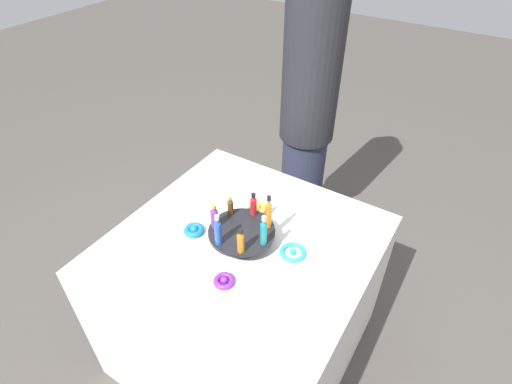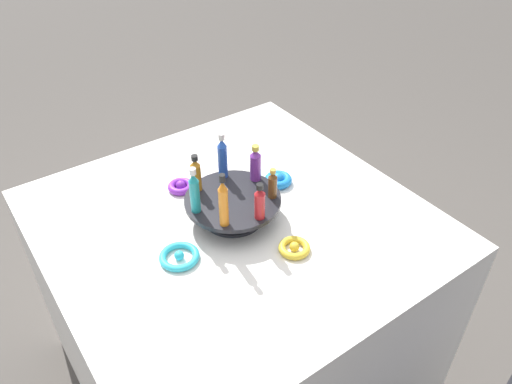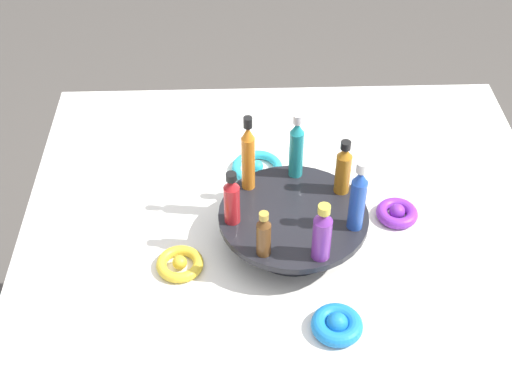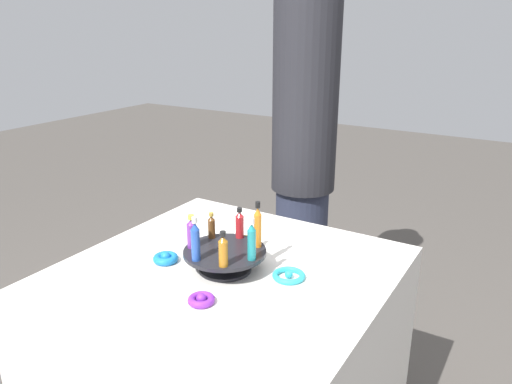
{
  "view_description": "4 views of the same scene",
  "coord_description": "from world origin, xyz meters",
  "px_view_note": "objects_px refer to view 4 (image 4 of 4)",
  "views": [
    {
      "loc": [
        -0.64,
        0.91,
        1.91
      ],
      "look_at": [
        0.03,
        -0.15,
        0.9
      ],
      "focal_mm": 28.0,
      "sensor_mm": 36.0,
      "label": 1
    },
    {
      "loc": [
        -0.56,
        -0.9,
        1.65
      ],
      "look_at": [
        0.02,
        -0.09,
        0.88
      ],
      "focal_mm": 35.0,
      "sensor_mm": 36.0,
      "label": 2
    },
    {
      "loc": [
        0.9,
        -0.1,
        1.67
      ],
      "look_at": [
        0.01,
        -0.07,
        0.88
      ],
      "focal_mm": 50.0,
      "sensor_mm": 36.0,
      "label": 3
    },
    {
      "loc": [
        -0.83,
        1.17,
        1.5
      ],
      "look_at": [
        0.05,
        -0.27,
        0.92
      ],
      "focal_mm": 35.0,
      "sensor_mm": 36.0,
      "label": 4
    }
  ],
  "objects_px": {
    "ribbon_bow_teal": "(289,275)",
    "person_figure": "(304,157)",
    "display_stand": "(225,257)",
    "bottle_blue": "(195,241)",
    "bottle_brown": "(212,226)",
    "bottle_teal": "(252,241)",
    "bottle_orange": "(258,226)",
    "bottle_red": "(240,224)",
    "ribbon_bow_blue": "(166,258)",
    "ribbon_bow_gold": "(244,241)",
    "ribbon_bow_purple": "(201,300)",
    "bottle_amber": "(223,250)",
    "bottle_purple": "(192,232)"
  },
  "relations": [
    {
      "from": "ribbon_bow_gold",
      "to": "person_figure",
      "type": "xyz_separation_m",
      "value": [
        0.11,
        -0.69,
        0.14
      ]
    },
    {
      "from": "ribbon_bow_purple",
      "to": "ribbon_bow_teal",
      "type": "relative_size",
      "value": 0.76
    },
    {
      "from": "ribbon_bow_teal",
      "to": "person_figure",
      "type": "relative_size",
      "value": 0.06
    },
    {
      "from": "bottle_blue",
      "to": "ribbon_bow_purple",
      "type": "xyz_separation_m",
      "value": [
        -0.09,
        0.1,
        -0.12
      ]
    },
    {
      "from": "bottle_teal",
      "to": "bottle_orange",
      "type": "distance_m",
      "value": 0.09
    },
    {
      "from": "bottle_teal",
      "to": "bottle_orange",
      "type": "height_order",
      "value": "bottle_orange"
    },
    {
      "from": "bottle_brown",
      "to": "person_figure",
      "type": "bearing_deg",
      "value": -84.98
    },
    {
      "from": "display_stand",
      "to": "bottle_blue",
      "type": "height_order",
      "value": "bottle_blue"
    },
    {
      "from": "bottle_blue",
      "to": "bottle_purple",
      "type": "bearing_deg",
      "value": -44.4
    },
    {
      "from": "bottle_blue",
      "to": "bottle_red",
      "type": "bearing_deg",
      "value": -95.82
    },
    {
      "from": "bottle_amber",
      "to": "ribbon_bow_blue",
      "type": "distance_m",
      "value": 0.28
    },
    {
      "from": "ribbon_bow_teal",
      "to": "bottle_red",
      "type": "bearing_deg",
      "value": -13.23
    },
    {
      "from": "bottle_teal",
      "to": "person_figure",
      "type": "distance_m",
      "value": 0.94
    },
    {
      "from": "ribbon_bow_purple",
      "to": "ribbon_bow_blue",
      "type": "bearing_deg",
      "value": -29.17
    },
    {
      "from": "bottle_red",
      "to": "ribbon_bow_purple",
      "type": "bearing_deg",
      "value": 102.83
    },
    {
      "from": "display_stand",
      "to": "ribbon_bow_blue",
      "type": "height_order",
      "value": "display_stand"
    },
    {
      "from": "ribbon_bow_gold",
      "to": "ribbon_bow_blue",
      "type": "bearing_deg",
      "value": 60.83
    },
    {
      "from": "bottle_blue",
      "to": "bottle_teal",
      "type": "height_order",
      "value": "bottle_blue"
    },
    {
      "from": "bottle_teal",
      "to": "ribbon_bow_blue",
      "type": "xyz_separation_m",
      "value": [
        0.31,
        0.05,
        -0.12
      ]
    },
    {
      "from": "bottle_brown",
      "to": "person_figure",
      "type": "relative_size",
      "value": 0.05
    },
    {
      "from": "ribbon_bow_teal",
      "to": "bottle_orange",
      "type": "bearing_deg",
      "value": -9.2
    },
    {
      "from": "bottle_brown",
      "to": "ribbon_bow_gold",
      "type": "height_order",
      "value": "bottle_brown"
    },
    {
      "from": "bottle_red",
      "to": "ribbon_bow_gold",
      "type": "distance_m",
      "value": 0.15
    },
    {
      "from": "bottle_purple",
      "to": "ribbon_bow_purple",
      "type": "xyz_separation_m",
      "value": [
        -0.16,
        0.16,
        -0.11
      ]
    },
    {
      "from": "bottle_teal",
      "to": "ribbon_bow_blue",
      "type": "height_order",
      "value": "bottle_teal"
    },
    {
      "from": "bottle_brown",
      "to": "ribbon_bow_gold",
      "type": "xyz_separation_m",
      "value": [
        -0.03,
        -0.14,
        -0.1
      ]
    },
    {
      "from": "bottle_purple",
      "to": "ribbon_bow_gold",
      "type": "relative_size",
      "value": 1.34
    },
    {
      "from": "ribbon_bow_gold",
      "to": "person_figure",
      "type": "bearing_deg",
      "value": -81.1
    },
    {
      "from": "display_stand",
      "to": "bottle_blue",
      "type": "relative_size",
      "value": 1.89
    },
    {
      "from": "bottle_teal",
      "to": "bottle_red",
      "type": "bearing_deg",
      "value": -44.4
    },
    {
      "from": "ribbon_bow_blue",
      "to": "bottle_red",
      "type": "bearing_deg",
      "value": -138.8
    },
    {
      "from": "bottle_blue",
      "to": "ribbon_bow_blue",
      "type": "distance_m",
      "value": 0.21
    },
    {
      "from": "ribbon_bow_purple",
      "to": "bottle_orange",
      "type": "bearing_deg",
      "value": -93.84
    },
    {
      "from": "bottle_brown",
      "to": "bottle_orange",
      "type": "relative_size",
      "value": 0.58
    },
    {
      "from": "bottle_purple",
      "to": "ribbon_bow_purple",
      "type": "distance_m",
      "value": 0.25
    },
    {
      "from": "ribbon_bow_blue",
      "to": "bottle_brown",
      "type": "bearing_deg",
      "value": -133.76
    },
    {
      "from": "bottle_orange",
      "to": "ribbon_bow_teal",
      "type": "xyz_separation_m",
      "value": [
        -0.12,
        0.02,
        -0.13
      ]
    },
    {
      "from": "bottle_amber",
      "to": "bottle_teal",
      "type": "bearing_deg",
      "value": -121.54
    },
    {
      "from": "bottle_teal",
      "to": "bottle_orange",
      "type": "xyz_separation_m",
      "value": [
        0.03,
        -0.09,
        0.01
      ]
    },
    {
      "from": "display_stand",
      "to": "bottle_brown",
      "type": "distance_m",
      "value": 0.13
    },
    {
      "from": "display_stand",
      "to": "bottle_blue",
      "type": "xyz_separation_m",
      "value": [
        0.03,
        0.1,
        0.09
      ]
    },
    {
      "from": "person_figure",
      "to": "bottle_teal",
      "type": "bearing_deg",
      "value": 6.29
    },
    {
      "from": "bottle_red",
      "to": "ribbon_bow_blue",
      "type": "bearing_deg",
      "value": 41.2
    },
    {
      "from": "ribbon_bow_blue",
      "to": "display_stand",
      "type": "bearing_deg",
      "value": -164.17
    },
    {
      "from": "bottle_blue",
      "to": "bottle_amber",
      "type": "distance_m",
      "value": 0.09
    },
    {
      "from": "bottle_brown",
      "to": "ribbon_bow_teal",
      "type": "relative_size",
      "value": 0.87
    },
    {
      "from": "bottle_teal",
      "to": "bottle_orange",
      "type": "bearing_deg",
      "value": -70.11
    },
    {
      "from": "bottle_blue",
      "to": "ribbon_bow_blue",
      "type": "height_order",
      "value": "bottle_blue"
    },
    {
      "from": "bottle_orange",
      "to": "bottle_red",
      "type": "bearing_deg",
      "value": -18.68
    },
    {
      "from": "display_stand",
      "to": "ribbon_bow_teal",
      "type": "relative_size",
      "value": 2.57
    }
  ]
}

